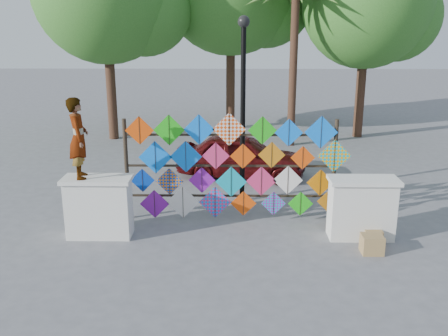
{
  "coord_description": "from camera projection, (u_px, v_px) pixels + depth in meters",
  "views": [
    {
      "loc": [
        0.01,
        -9.8,
        4.28
      ],
      "look_at": [
        -0.13,
        0.6,
        1.26
      ],
      "focal_mm": 40.0,
      "sensor_mm": 36.0,
      "label": 1
    }
  ],
  "objects": [
    {
      "name": "palm_tree",
      "position": [
        296.0,
        3.0,
        16.88
      ],
      "size": [
        3.62,
        3.62,
        5.83
      ],
      "color": "#4F3122",
      "rests_on": "ground"
    },
    {
      "name": "tree_east",
      "position": [
        369.0,
        3.0,
        18.3
      ],
      "size": [
        5.4,
        4.8,
        7.42
      ],
      "color": "#4F3122",
      "rests_on": "ground"
    },
    {
      "name": "kite_rack",
      "position": [
        233.0,
        168.0,
        10.96
      ],
      "size": [
        4.98,
        0.24,
        2.45
      ],
      "color": "black",
      "rests_on": "ground"
    },
    {
      "name": "cardboard_box_far",
      "position": [
        372.0,
        236.0,
        10.09
      ],
      "size": [
        0.34,
        0.32,
        0.29
      ],
      "primitive_type": "cube",
      "color": "#A07C4D",
      "rests_on": "ground"
    },
    {
      "name": "parapet_left",
      "position": [
        99.0,
        207.0,
        10.27
      ],
      "size": [
        1.4,
        0.65,
        1.28
      ],
      "color": "white",
      "rests_on": "ground"
    },
    {
      "name": "ground",
      "position": [
        230.0,
        233.0,
        10.6
      ],
      "size": [
        80.0,
        80.0,
        0.0
      ],
      "primitive_type": "plane",
      "color": "gray",
      "rests_on": "ground"
    },
    {
      "name": "lamppost",
      "position": [
        243.0,
        93.0,
        11.77
      ],
      "size": [
        0.28,
        0.28,
        4.46
      ],
      "color": "black",
      "rests_on": "ground"
    },
    {
      "name": "sedan",
      "position": [
        242.0,
        156.0,
        14.32
      ],
      "size": [
        3.84,
        2.05,
        1.24
      ],
      "primitive_type": "imported",
      "rotation": [
        0.0,
        0.0,
        1.41
      ],
      "color": "#4F0D0E",
      "rests_on": "ground"
    },
    {
      "name": "parapet_right",
      "position": [
        362.0,
        208.0,
        10.2
      ],
      "size": [
        1.4,
        0.65,
        1.28
      ],
      "color": "white",
      "rests_on": "ground"
    },
    {
      "name": "vendor_woman",
      "position": [
        78.0,
        138.0,
        9.87
      ],
      "size": [
        0.52,
        0.67,
        1.63
      ],
      "primitive_type": "imported",
      "rotation": [
        0.0,
        0.0,
        1.82
      ],
      "color": "#99999E",
      "rests_on": "parapet_left"
    },
    {
      "name": "cardboard_box_near",
      "position": [
        372.0,
        244.0,
        9.62
      ],
      "size": [
        0.41,
        0.36,
        0.36
      ],
      "primitive_type": "cube",
      "color": "#A07C4D",
      "rests_on": "ground"
    }
  ]
}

